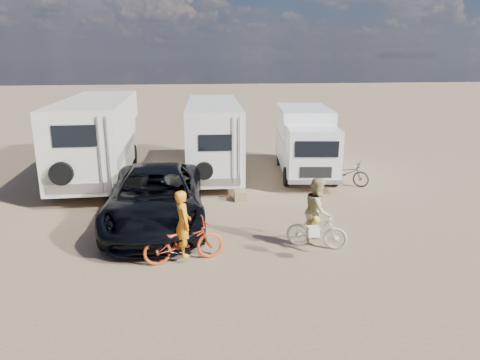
{
  "coord_description": "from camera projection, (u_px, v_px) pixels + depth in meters",
  "views": [
    {
      "loc": [
        -1.41,
        -11.57,
        4.97
      ],
      "look_at": [
        0.27,
        1.39,
        1.3
      ],
      "focal_mm": 33.3,
      "sensor_mm": 36.0,
      "label": 1
    }
  ],
  "objects": [
    {
      "name": "rider_man",
      "position": [
        183.0,
        230.0,
        10.93
      ],
      "size": [
        0.51,
        0.67,
        1.66
      ],
      "primitive_type": "imported",
      "rotation": [
        0.0,
        0.0,
        1.77
      ],
      "color": "orange",
      "rests_on": "ground"
    },
    {
      "name": "bike_man",
      "position": [
        184.0,
        241.0,
        11.01
      ],
      "size": [
        2.11,
        1.09,
        1.06
      ],
      "primitive_type": "imported",
      "rotation": [
        0.0,
        0.0,
        1.77
      ],
      "color": "#CC4115",
      "rests_on": "ground"
    },
    {
      "name": "bike_woman",
      "position": [
        317.0,
        231.0,
        11.8
      ],
      "size": [
        1.66,
        1.07,
        0.97
      ],
      "primitive_type": "imported",
      "rotation": [
        0.0,
        0.0,
        1.16
      ],
      "color": "beige",
      "rests_on": "ground"
    },
    {
      "name": "dark_suv",
      "position": [
        156.0,
        197.0,
        13.44
      ],
      "size": [
        2.87,
        6.12,
        1.69
      ],
      "primitive_type": "imported",
      "rotation": [
        0.0,
        0.0,
        -0.01
      ],
      "color": "black",
      "rests_on": "ground"
    },
    {
      "name": "rider_woman",
      "position": [
        317.0,
        217.0,
        11.7
      ],
      "size": [
        0.95,
        1.04,
        1.75
      ],
      "primitive_type": "imported",
      "rotation": [
        0.0,
        0.0,
        1.16
      ],
      "color": "tan",
      "rests_on": "ground"
    },
    {
      "name": "rv_main",
      "position": [
        214.0,
        138.0,
        19.06
      ],
      "size": [
        2.5,
        7.32,
        3.08
      ],
      "primitive_type": null,
      "rotation": [
        0.0,
        0.0,
        -0.05
      ],
      "color": "white",
      "rests_on": "ground"
    },
    {
      "name": "crate",
      "position": [
        241.0,
        196.0,
        15.74
      ],
      "size": [
        0.46,
        0.46,
        0.35
      ],
      "primitive_type": "cube",
      "rotation": [
        0.0,
        0.0,
        -0.05
      ],
      "color": "olive",
      "rests_on": "ground"
    },
    {
      "name": "rv_left",
      "position": [
        99.0,
        139.0,
        18.36
      ],
      "size": [
        2.53,
        8.33,
        3.27
      ],
      "primitive_type": null,
      "rotation": [
        0.0,
        0.0,
        0.01
      ],
      "color": "beige",
      "rests_on": "ground"
    },
    {
      "name": "cooler",
      "position": [
        177.0,
        208.0,
        14.43
      ],
      "size": [
        0.59,
        0.51,
        0.4
      ],
      "primitive_type": "cube",
      "rotation": [
        0.0,
        0.0,
        0.37
      ],
      "color": "#265487",
      "rests_on": "ground"
    },
    {
      "name": "ground",
      "position": [
        237.0,
        238.0,
        12.57
      ],
      "size": [
        140.0,
        140.0,
        0.0
      ],
      "primitive_type": "plane",
      "color": "#937758",
      "rests_on": "ground"
    },
    {
      "name": "box_truck",
      "position": [
        306.0,
        143.0,
        18.87
      ],
      "size": [
        2.88,
        6.05,
        2.8
      ],
      "primitive_type": null,
      "rotation": [
        0.0,
        0.0,
        -0.14
      ],
      "color": "white",
      "rests_on": "ground"
    },
    {
      "name": "bike_parked",
      "position": [
        345.0,
        173.0,
        17.56
      ],
      "size": [
        1.91,
        1.65,
        0.99
      ],
      "primitive_type": "imported",
      "rotation": [
        0.0,
        0.0,
        0.93
      ],
      "color": "#282A28",
      "rests_on": "ground"
    }
  ]
}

